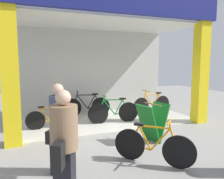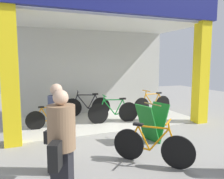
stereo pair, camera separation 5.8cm
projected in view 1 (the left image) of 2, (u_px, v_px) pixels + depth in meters
name	position (u px, v px, depth m)	size (l,w,h in m)	color
ground_plane	(121.00, 132.00, 6.54)	(20.18, 20.18, 0.00)	gray
shop_facade	(103.00, 56.00, 7.63)	(6.29, 3.11, 4.10)	beige
bicycle_inside_0	(114.00, 112.00, 7.43)	(1.70, 0.47, 0.94)	black
bicycle_inside_1	(51.00, 119.00, 6.78)	(1.45, 0.40, 0.80)	black
bicycle_inside_2	(152.00, 104.00, 8.78)	(1.70, 0.47, 0.94)	black
bicycle_inside_3	(87.00, 106.00, 8.35)	(1.73, 0.48, 0.96)	black
bicycle_parked_0	(153.00, 146.00, 4.45)	(1.14, 1.22, 0.89)	black
sandwich_board_sign	(152.00, 122.00, 5.74)	(0.79, 0.70, 0.97)	#197226
pedestrian_0	(64.00, 148.00, 3.04)	(0.49, 0.66, 1.64)	black
pedestrian_1	(58.00, 128.00, 4.02)	(0.48, 0.56, 1.62)	black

